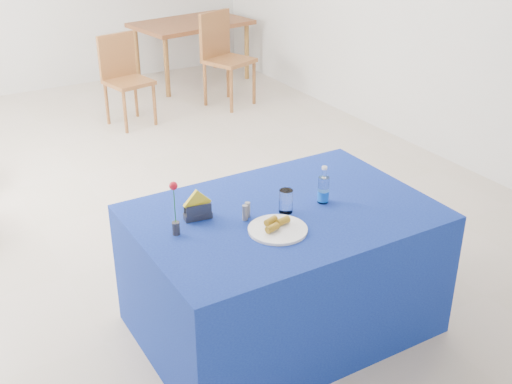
# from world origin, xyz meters

# --- Properties ---
(floor) EXTENTS (7.00, 7.00, 0.00)m
(floor) POSITION_xyz_m (0.00, 0.00, 0.00)
(floor) COLOR beige
(floor) RESTS_ON ground
(plate) EXTENTS (0.31, 0.31, 0.01)m
(plate) POSITION_xyz_m (-0.30, -2.08, 0.77)
(plate) COLOR white
(plate) RESTS_ON blue_table
(drinking_glass) EXTENTS (0.07, 0.07, 0.13)m
(drinking_glass) POSITION_xyz_m (-0.15, -1.93, 0.82)
(drinking_glass) COLOR white
(drinking_glass) RESTS_ON blue_table
(salt_shaker) EXTENTS (0.03, 0.03, 0.08)m
(salt_shaker) POSITION_xyz_m (-0.36, -1.87, 0.80)
(salt_shaker) COLOR slate
(salt_shaker) RESTS_ON blue_table
(pepper_shaker) EXTENTS (0.03, 0.03, 0.08)m
(pepper_shaker) POSITION_xyz_m (-0.38, -1.89, 0.80)
(pepper_shaker) COLOR slate
(pepper_shaker) RESTS_ON blue_table
(blue_table) EXTENTS (1.60, 1.10, 0.76)m
(blue_table) POSITION_xyz_m (-0.15, -1.91, 0.38)
(blue_table) COLOR navy
(blue_table) RESTS_ON floor
(water_bottle) EXTENTS (0.06, 0.06, 0.21)m
(water_bottle) POSITION_xyz_m (0.09, -1.93, 0.83)
(water_bottle) COLOR silver
(water_bottle) RESTS_ON blue_table
(napkin_holder) EXTENTS (0.16, 0.08, 0.17)m
(napkin_holder) POSITION_xyz_m (-0.59, -1.75, 0.81)
(napkin_holder) COLOR #36363B
(napkin_holder) RESTS_ON blue_table
(rose_vase) EXTENTS (0.04, 0.04, 0.29)m
(rose_vase) POSITION_xyz_m (-0.76, -1.85, 0.89)
(rose_vase) COLOR #26252A
(rose_vase) RESTS_ON blue_table
(oak_table) EXTENTS (1.49, 1.08, 0.76)m
(oak_table) POSITION_xyz_m (1.57, 2.88, 0.68)
(oak_table) COLOR brown
(oak_table) RESTS_ON floor
(chair_bg_left) EXTENTS (0.49, 0.49, 0.93)m
(chair_bg_left) POSITION_xyz_m (0.29, 1.84, 0.54)
(chair_bg_left) COLOR #94582B
(chair_bg_left) RESTS_ON floor
(chair_bg_right) EXTENTS (0.59, 0.59, 1.04)m
(chair_bg_right) POSITION_xyz_m (1.48, 1.89, 0.60)
(chair_bg_right) COLOR #94582B
(chair_bg_right) RESTS_ON floor
(banana_pieces) EXTENTS (0.16, 0.12, 0.04)m
(banana_pieces) POSITION_xyz_m (-0.30, -2.06, 0.79)
(banana_pieces) COLOR yellow
(banana_pieces) RESTS_ON plate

